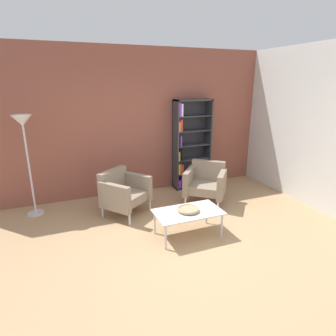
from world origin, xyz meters
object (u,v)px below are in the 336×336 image
Objects in this scene: coffee_table_low at (188,213)px; decorative_bowl at (188,209)px; bookshelf_tall at (189,145)px; floor_lamp_torchiere at (24,133)px; armchair_corner_red at (206,182)px; armchair_spare_guest at (123,192)px.

decorative_bowl reaches higher than coffee_table_low.
bookshelf_tall is 1.90× the size of coffee_table_low.
floor_lamp_torchiere is at bearing 142.89° from coffee_table_low.
floor_lamp_torchiere is at bearing -152.68° from armchair_corner_red.
armchair_corner_red is 0.55× the size of floor_lamp_torchiere.
armchair_spare_guest is 1.88m from floor_lamp_torchiere.
bookshelf_tall is 2.17m from decorative_bowl.
decorative_bowl is at bearing -94.56° from armchair_spare_guest.
bookshelf_tall is 1.91m from armchair_spare_guest.
decorative_bowl is at bearing -115.66° from bookshelf_tall.
decorative_bowl is (0.00, 0.00, 0.07)m from coffee_table_low.
decorative_bowl is 1.31m from armchair_spare_guest.
coffee_table_low is 0.07m from decorative_bowl.
coffee_table_low is 1.29m from armchair_corner_red.
armchair_spare_guest is (-1.65, -0.81, -0.52)m from bookshelf_tall.
decorative_bowl is 0.34× the size of armchair_corner_red.
armchair_corner_red reaches higher than decorative_bowl.
armchair_corner_red is 1.00× the size of armchair_spare_guest.
coffee_table_low is 1.32m from armchair_spare_guest.
floor_lamp_torchiere reaches higher than decorative_bowl.
coffee_table_low is 0.57× the size of floor_lamp_torchiere.
armchair_spare_guest is (-0.73, 1.09, -0.02)m from decorative_bowl.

